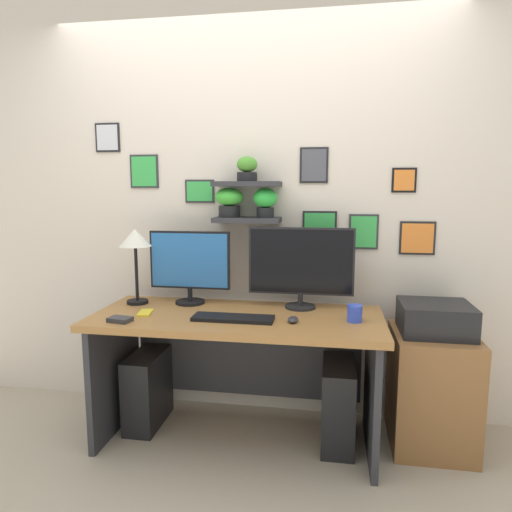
{
  "coord_description": "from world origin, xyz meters",
  "views": [
    {
      "loc": [
        0.51,
        -2.43,
        1.45
      ],
      "look_at": [
        0.1,
        0.05,
        1.08
      ],
      "focal_mm": 31.93,
      "sensor_mm": 36.0,
      "label": 1
    }
  ],
  "objects_px": {
    "desk": "(239,347)",
    "computer_mouse": "(293,320)",
    "drawer_cabinet": "(431,389)",
    "keyboard": "(233,318)",
    "coffee_mug": "(355,313)",
    "printer": "(435,318)",
    "computer_tower_left": "(148,389)",
    "cell_phone": "(145,313)",
    "scissors_tray": "(120,319)",
    "monitor_left": "(190,265)",
    "computer_tower_right": "(338,404)",
    "desk_lamp": "(135,244)",
    "monitor_right": "(301,265)"
  },
  "relations": [
    {
      "from": "scissors_tray",
      "to": "computer_tower_left",
      "type": "height_order",
      "value": "scissors_tray"
    },
    {
      "from": "keyboard",
      "to": "computer_tower_left",
      "type": "xyz_separation_m",
      "value": [
        -0.59,
        0.19,
        -0.53
      ]
    },
    {
      "from": "cell_phone",
      "to": "computer_tower_right",
      "type": "height_order",
      "value": "cell_phone"
    },
    {
      "from": "desk_lamp",
      "to": "scissors_tray",
      "type": "relative_size",
      "value": 3.85
    },
    {
      "from": "keyboard",
      "to": "coffee_mug",
      "type": "xyz_separation_m",
      "value": [
        0.65,
        0.08,
        0.04
      ]
    },
    {
      "from": "scissors_tray",
      "to": "printer",
      "type": "height_order",
      "value": "printer"
    },
    {
      "from": "desk_lamp",
      "to": "coffee_mug",
      "type": "distance_m",
      "value": 1.36
    },
    {
      "from": "drawer_cabinet",
      "to": "keyboard",
      "type": "bearing_deg",
      "value": -167.43
    },
    {
      "from": "monitor_left",
      "to": "coffee_mug",
      "type": "height_order",
      "value": "monitor_left"
    },
    {
      "from": "computer_mouse",
      "to": "desk_lamp",
      "type": "xyz_separation_m",
      "value": [
        -0.98,
        0.25,
        0.36
      ]
    },
    {
      "from": "monitor_right",
      "to": "printer",
      "type": "height_order",
      "value": "monitor_right"
    },
    {
      "from": "printer",
      "to": "computer_tower_right",
      "type": "bearing_deg",
      "value": -170.43
    },
    {
      "from": "desk",
      "to": "monitor_left",
      "type": "bearing_deg",
      "value": 154.46
    },
    {
      "from": "drawer_cabinet",
      "to": "computer_tower_right",
      "type": "height_order",
      "value": "drawer_cabinet"
    },
    {
      "from": "desk_lamp",
      "to": "coffee_mug",
      "type": "height_order",
      "value": "desk_lamp"
    },
    {
      "from": "computer_tower_left",
      "to": "scissors_tray",
      "type": "bearing_deg",
      "value": -90.41
    },
    {
      "from": "cell_phone",
      "to": "computer_tower_left",
      "type": "distance_m",
      "value": 0.55
    },
    {
      "from": "computer_mouse",
      "to": "scissors_tray",
      "type": "bearing_deg",
      "value": -171.25
    },
    {
      "from": "desk_lamp",
      "to": "computer_tower_right",
      "type": "bearing_deg",
      "value": -4.56
    },
    {
      "from": "computer_tower_right",
      "to": "computer_mouse",
      "type": "bearing_deg",
      "value": -149.65
    },
    {
      "from": "computer_mouse",
      "to": "scissors_tray",
      "type": "distance_m",
      "value": 0.92
    },
    {
      "from": "desk_lamp",
      "to": "printer",
      "type": "xyz_separation_m",
      "value": [
        1.75,
        -0.01,
        -0.38
      ]
    },
    {
      "from": "desk",
      "to": "computer_mouse",
      "type": "bearing_deg",
      "value": -24.36
    },
    {
      "from": "keyboard",
      "to": "computer_tower_left",
      "type": "height_order",
      "value": "keyboard"
    },
    {
      "from": "computer_mouse",
      "to": "printer",
      "type": "bearing_deg",
      "value": 16.92
    },
    {
      "from": "monitor_right",
      "to": "coffee_mug",
      "type": "relative_size",
      "value": 6.9
    },
    {
      "from": "monitor_right",
      "to": "desk_lamp",
      "type": "relative_size",
      "value": 1.34
    },
    {
      "from": "monitor_right",
      "to": "desk_lamp",
      "type": "bearing_deg",
      "value": -176.36
    },
    {
      "from": "monitor_left",
      "to": "scissors_tray",
      "type": "height_order",
      "value": "monitor_left"
    },
    {
      "from": "cell_phone",
      "to": "computer_tower_left",
      "type": "bearing_deg",
      "value": 102.35
    },
    {
      "from": "monitor_left",
      "to": "printer",
      "type": "relative_size",
      "value": 1.32
    },
    {
      "from": "desk",
      "to": "drawer_cabinet",
      "type": "xyz_separation_m",
      "value": [
        1.09,
        0.09,
        -0.21
      ]
    },
    {
      "from": "monitor_right",
      "to": "cell_phone",
      "type": "bearing_deg",
      "value": -162.18
    },
    {
      "from": "monitor_right",
      "to": "scissors_tray",
      "type": "xyz_separation_m",
      "value": [
        -0.93,
        -0.45,
        -0.25
      ]
    },
    {
      "from": "computer_mouse",
      "to": "computer_tower_left",
      "type": "distance_m",
      "value": 1.07
    },
    {
      "from": "printer",
      "to": "keyboard",
      "type": "bearing_deg",
      "value": -167.43
    },
    {
      "from": "cell_phone",
      "to": "drawer_cabinet",
      "type": "xyz_separation_m",
      "value": [
        1.61,
        0.2,
        -0.43
      ]
    },
    {
      "from": "cell_phone",
      "to": "drawer_cabinet",
      "type": "relative_size",
      "value": 0.21
    },
    {
      "from": "coffee_mug",
      "to": "computer_tower_right",
      "type": "bearing_deg",
      "value": 132.38
    },
    {
      "from": "cell_phone",
      "to": "keyboard",
      "type": "bearing_deg",
      "value": -16.03
    },
    {
      "from": "computer_mouse",
      "to": "coffee_mug",
      "type": "bearing_deg",
      "value": 11.74
    },
    {
      "from": "computer_mouse",
      "to": "coffee_mug",
      "type": "height_order",
      "value": "coffee_mug"
    },
    {
      "from": "scissors_tray",
      "to": "cell_phone",
      "type": "bearing_deg",
      "value": 68.45
    },
    {
      "from": "keyboard",
      "to": "drawer_cabinet",
      "type": "relative_size",
      "value": 0.67
    },
    {
      "from": "desk_lamp",
      "to": "printer",
      "type": "relative_size",
      "value": 1.22
    },
    {
      "from": "scissors_tray",
      "to": "drawer_cabinet",
      "type": "height_order",
      "value": "scissors_tray"
    },
    {
      "from": "printer",
      "to": "computer_tower_right",
      "type": "height_order",
      "value": "printer"
    },
    {
      "from": "coffee_mug",
      "to": "computer_tower_left",
      "type": "bearing_deg",
      "value": 174.71
    },
    {
      "from": "monitor_right",
      "to": "cell_phone",
      "type": "distance_m",
      "value": 0.94
    },
    {
      "from": "coffee_mug",
      "to": "printer",
      "type": "distance_m",
      "value": 0.48
    }
  ]
}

